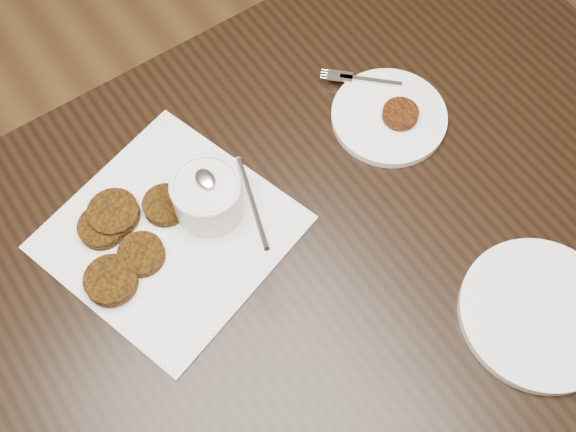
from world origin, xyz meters
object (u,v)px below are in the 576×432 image
object	(u,v)px
sauce_ramekin	(205,184)
table	(292,341)
plate_with_patty	(390,114)
plate_empty	(540,314)
napkin	(170,232)

from	to	relation	value
sauce_ramekin	table	bearing A→B (deg)	-69.89
sauce_ramekin	plate_with_patty	bearing A→B (deg)	-4.51
sauce_ramekin	plate_with_patty	distance (m)	0.31
plate_empty	table	bearing A→B (deg)	131.74
table	plate_empty	size ratio (longest dim) A/B	6.19
plate_with_patty	plate_empty	xyz separation A→B (m)	(-0.03, -0.36, -0.01)
table	napkin	bearing A→B (deg)	130.66
table	plate_empty	bearing A→B (deg)	-48.26
napkin	plate_empty	world-z (taller)	plate_empty
napkin	sauce_ramekin	bearing A→B (deg)	0.13
sauce_ramekin	plate_empty	size ratio (longest dim) A/B	0.64
table	plate_with_patty	world-z (taller)	plate_with_patty
plate_with_patty	plate_empty	size ratio (longest dim) A/B	0.83
plate_empty	napkin	bearing A→B (deg)	131.37
table	napkin	size ratio (longest dim) A/B	4.43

